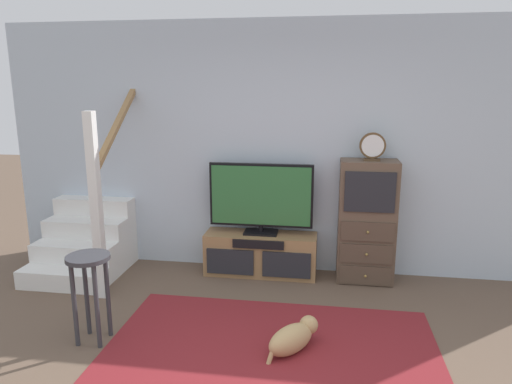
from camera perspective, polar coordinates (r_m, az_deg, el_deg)
The scene contains 9 objects.
back_wall at distance 5.08m, azimuth 4.39°, elevation 5.25°, with size 6.40×0.12×2.70m, color silver.
area_rug at distance 3.77m, azimuth 1.68°, elevation -19.48°, with size 2.60×1.80×0.01m, color maroon.
media_console at distance 5.12m, azimuth 0.56°, elevation -7.60°, with size 1.20×0.38×0.46m.
television at distance 4.96m, azimuth 0.62°, elevation -0.62°, with size 1.11×0.22×0.77m.
side_cabinet at distance 4.98m, azimuth 13.38°, elevation -3.58°, with size 0.58×0.38×1.29m.
desk_clock at distance 4.80m, azimuth 14.06°, elevation 5.40°, with size 0.26×0.08×0.28m.
staircase at distance 5.68m, azimuth -19.20°, elevation -4.76°, with size 1.00×1.36×2.20m.
bar_stool_near at distance 3.96m, azimuth -19.68°, elevation -9.90°, with size 0.34×0.34×0.73m.
dog at distance 3.79m, azimuth 4.59°, elevation -17.30°, with size 0.43×0.47×0.23m.
Camera 1 is at (0.38, -2.56, 2.02)m, focal length 32.71 mm.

